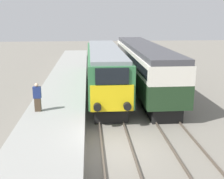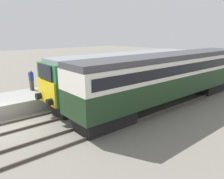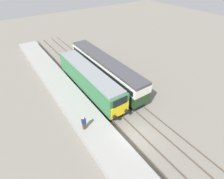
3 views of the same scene
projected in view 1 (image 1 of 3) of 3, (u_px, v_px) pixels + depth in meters
name	position (u px, v px, depth m)	size (l,w,h in m)	color
ground_plane	(117.00, 151.00, 13.53)	(120.00, 120.00, 0.00)	slate
platform_left	(62.00, 97.00, 20.86)	(3.50, 50.00, 0.92)	gray
rails_near_track	(109.00, 115.00, 18.33)	(1.51, 60.00, 0.14)	#4C4238
rails_far_track	(161.00, 113.00, 18.60)	(1.50, 60.00, 0.14)	#4C4238
locomotive	(105.00, 69.00, 22.79)	(2.70, 14.83, 3.82)	black
passenger_carriage	(143.00, 63.00, 24.12)	(2.75, 17.02, 3.95)	black
person_on_platform	(37.00, 97.00, 16.21)	(0.44, 0.26, 1.69)	#473828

